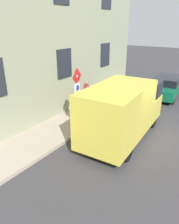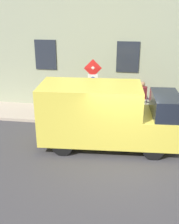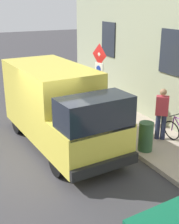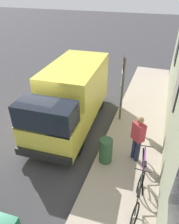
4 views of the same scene
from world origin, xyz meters
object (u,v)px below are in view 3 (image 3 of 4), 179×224
Objects in this scene: sign_post_stacked at (100,73)px; delivery_van at (58,105)px; litter_bin at (146,136)px; pedestrian at (162,112)px.

delivery_van is (-1.92, -0.77, -0.70)m from sign_post_stacked.
sign_post_stacked is 3.12× the size of litter_bin.
sign_post_stacked reaches higher than delivery_van.
pedestrian is at bearing -64.47° from sign_post_stacked.
litter_bin is at bearing -23.43° from pedestrian.
delivery_van reaches higher than litter_bin.
sign_post_stacked reaches higher than litter_bin.
pedestrian is 1.13m from litter_bin.
litter_bin is (-0.93, -0.44, -0.48)m from pedestrian.
delivery_van is 2.89m from litter_bin.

